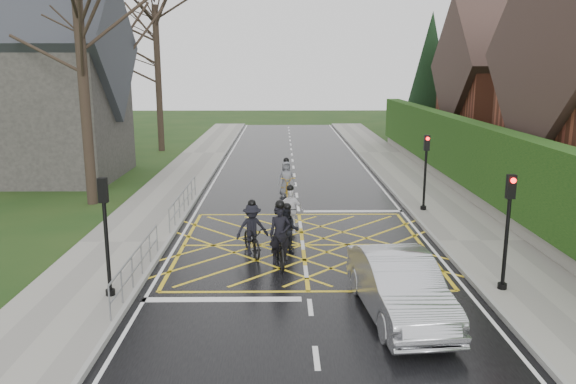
{
  "coord_description": "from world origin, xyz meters",
  "views": [
    {
      "loc": [
        -0.71,
        -18.0,
        5.86
      ],
      "look_at": [
        -0.47,
        2.41,
        1.3
      ],
      "focal_mm": 35.0,
      "sensor_mm": 36.0,
      "label": 1
    }
  ],
  "objects_px": {
    "cyclist_rear": "(280,244)",
    "cyclist_lead": "(286,183)",
    "cyclist_mid": "(252,234)",
    "cyclist_front": "(290,215)",
    "car": "(400,286)",
    "cyclist_back": "(288,235)"
  },
  "relations": [
    {
      "from": "cyclist_back",
      "to": "car",
      "type": "height_order",
      "value": "cyclist_back"
    },
    {
      "from": "cyclist_rear",
      "to": "cyclist_mid",
      "type": "bearing_deg",
      "value": 125.49
    },
    {
      "from": "cyclist_lead",
      "to": "cyclist_back",
      "type": "bearing_deg",
      "value": -99.12
    },
    {
      "from": "cyclist_front",
      "to": "car",
      "type": "height_order",
      "value": "cyclist_front"
    },
    {
      "from": "cyclist_mid",
      "to": "cyclist_lead",
      "type": "xyz_separation_m",
      "value": [
        1.16,
        8.13,
        -0.02
      ]
    },
    {
      "from": "cyclist_lead",
      "to": "car",
      "type": "xyz_separation_m",
      "value": [
        2.59,
        -12.8,
        0.13
      ]
    },
    {
      "from": "cyclist_mid",
      "to": "cyclist_front",
      "type": "height_order",
      "value": "cyclist_mid"
    },
    {
      "from": "cyclist_rear",
      "to": "cyclist_back",
      "type": "height_order",
      "value": "cyclist_rear"
    },
    {
      "from": "cyclist_rear",
      "to": "cyclist_front",
      "type": "xyz_separation_m",
      "value": [
        0.36,
        3.25,
        0.01
      ]
    },
    {
      "from": "cyclist_back",
      "to": "cyclist_mid",
      "type": "xyz_separation_m",
      "value": [
        -1.13,
        0.07,
        0.02
      ]
    },
    {
      "from": "cyclist_rear",
      "to": "cyclist_back",
      "type": "xyz_separation_m",
      "value": [
        0.23,
        0.91,
        -0.02
      ]
    },
    {
      "from": "cyclist_rear",
      "to": "cyclist_lead",
      "type": "xyz_separation_m",
      "value": [
        0.26,
        9.11,
        -0.02
      ]
    },
    {
      "from": "cyclist_rear",
      "to": "cyclist_back",
      "type": "distance_m",
      "value": 0.94
    },
    {
      "from": "cyclist_front",
      "to": "cyclist_back",
      "type": "bearing_deg",
      "value": -86.53
    },
    {
      "from": "cyclist_mid",
      "to": "car",
      "type": "xyz_separation_m",
      "value": [
        3.75,
        -4.67,
        0.11
      ]
    },
    {
      "from": "car",
      "to": "cyclist_back",
      "type": "bearing_deg",
      "value": 113.99
    },
    {
      "from": "cyclist_lead",
      "to": "car",
      "type": "relative_size",
      "value": 0.42
    },
    {
      "from": "cyclist_mid",
      "to": "cyclist_front",
      "type": "distance_m",
      "value": 2.59
    },
    {
      "from": "cyclist_lead",
      "to": "cyclist_rear",
      "type": "bearing_deg",
      "value": -100.57
    },
    {
      "from": "cyclist_lead",
      "to": "car",
      "type": "height_order",
      "value": "cyclist_lead"
    },
    {
      "from": "cyclist_lead",
      "to": "cyclist_mid",
      "type": "bearing_deg",
      "value": -107.02
    },
    {
      "from": "cyclist_back",
      "to": "car",
      "type": "xyz_separation_m",
      "value": [
        2.62,
        -4.6,
        0.13
      ]
    }
  ]
}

